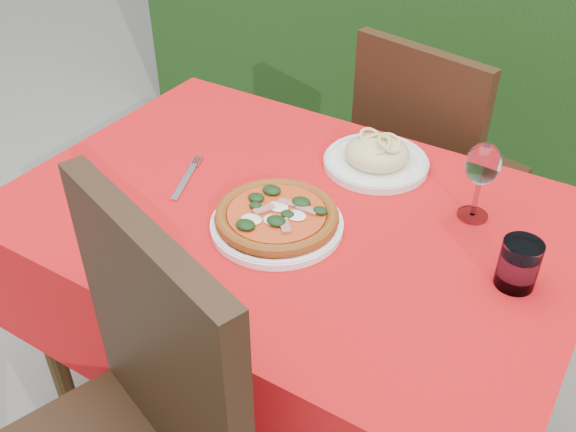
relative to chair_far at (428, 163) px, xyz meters
The scene contains 8 objects.
ground 0.87m from the chair_far, 96.73° to the right, with size 60.00×60.00×0.00m, color slate.
dining_table 0.68m from the chair_far, 96.73° to the right, with size 1.26×0.86×0.75m.
chair_far is the anchor object (origin of this frame).
pizza_plate 0.79m from the chair_far, 95.49° to the right, with size 0.30×0.30×0.05m.
pasta_plate 0.47m from the chair_far, 89.95° to the right, with size 0.26×0.26×0.07m.
water_glass 0.82m from the chair_far, 57.92° to the right, with size 0.08×0.08×0.10m.
wine_glass 0.65m from the chair_far, 60.88° to the right, with size 0.08×0.08×0.18m.
fork 0.83m from the chair_far, 116.06° to the right, with size 0.03×0.21×0.01m, color silver.
Camera 1 is at (0.61, -0.99, 1.60)m, focal length 40.00 mm.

